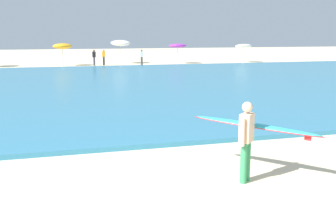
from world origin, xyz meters
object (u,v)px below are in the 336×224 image
Objects in this scene: surfer_with_board at (251,132)px; beach_umbrella_2 at (120,43)px; beachgoer_near_row_left at (94,57)px; beach_umbrella_3 at (178,46)px; beach_umbrella_4 at (243,46)px; beachgoer_near_row_mid at (142,57)px; beachgoer_near_row_right at (104,57)px; beach_umbrella_1 at (62,46)px.

surfer_with_board is 0.93× the size of beach_umbrella_2.
surfer_with_board is at bearing -89.72° from beachgoer_near_row_left.
beach_umbrella_2 is 5.99m from beach_umbrella_3.
beach_umbrella_3 is at bearing -14.96° from beach_umbrella_2.
surfer_with_board is 1.13× the size of beach_umbrella_4.
surfer_with_board is 33.09m from beachgoer_near_row_left.
beach_umbrella_4 is at bearing 5.38° from beachgoer_near_row_mid.
beachgoer_near_row_mid is (-11.58, -1.09, -0.94)m from beach_umbrella_4.
beach_umbrella_2 is 1.60× the size of beachgoer_near_row_right.
beach_umbrella_3 reaches higher than beachgoer_near_row_right.
surfer_with_board is 32.21m from beachgoer_near_row_mid.
beach_umbrella_2 is 1.60× the size of beachgoer_near_row_left.
beach_umbrella_1 is at bearing 179.57° from beach_umbrella_3.
beachgoer_near_row_right is (3.99, 0.11, -1.07)m from beach_umbrella_1.
beach_umbrella_2 reaches higher than beach_umbrella_3.
beachgoer_near_row_mid is at bearing -23.24° from beachgoer_near_row_right.
beach_umbrella_1 reaches higher than surfer_with_board.
beach_umbrella_3 is (8.55, 33.24, 0.84)m from surfer_with_board.
beach_umbrella_2 is at bearing 172.28° from beach_umbrella_4.
beach_umbrella_3 is at bearing -0.43° from beach_umbrella_1.
beachgoer_near_row_right is (-1.94, -1.35, -1.31)m from beach_umbrella_2.
beach_umbrella_3 is 8.78m from beachgoer_near_row_left.
beach_umbrella_1 is 1.41× the size of beachgoer_near_row_mid.
surfer_with_board is 33.49m from beach_umbrella_1.
beachgoer_near_row_left is 1.06m from beachgoer_near_row_right.
beachgoer_near_row_left is at bearing 179.69° from beach_umbrella_4.
surfer_with_board is at bearing -115.84° from beach_umbrella_4.
beachgoer_near_row_left and beachgoer_near_row_mid have the same top height.
surfer_with_board is 34.34m from beach_umbrella_3.
beach_umbrella_1 is (-3.16, 33.33, 0.88)m from surfer_with_board.
beach_umbrella_2 reaches higher than beachgoer_near_row_left.
beachgoer_near_row_mid is 1.00× the size of beachgoer_near_row_right.
beachgoer_near_row_left is at bearing -178.96° from beach_umbrella_3.
beach_umbrella_2 is 1.60× the size of beachgoer_near_row_mid.
beach_umbrella_1 is 4.14m from beachgoer_near_row_right.
beach_umbrella_2 reaches higher than beachgoer_near_row_right.
beach_umbrella_2 is at bearing 165.04° from beach_umbrella_3.
beach_umbrella_4 is 1.32× the size of beachgoer_near_row_right.
beach_umbrella_3 is 7.79m from beachgoer_near_row_right.
beachgoer_near_row_left is at bearing 90.28° from surfer_with_board.
surfer_with_board is 1.50× the size of beachgoer_near_row_mid.
beach_umbrella_3 is 1.34× the size of beachgoer_near_row_mid.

